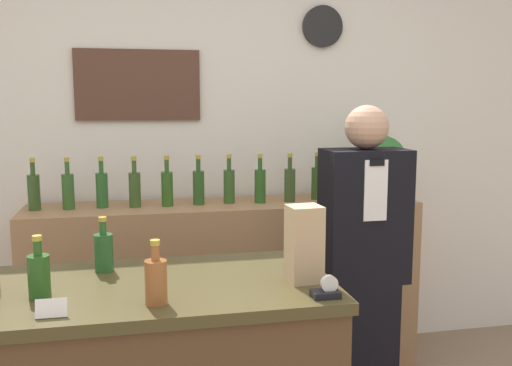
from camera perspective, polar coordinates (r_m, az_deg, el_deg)
name	(u,v)px	position (r m, az deg, el deg)	size (l,w,h in m)	color
back_wall	(207,140)	(3.49, -4.97, 4.30)	(5.20, 0.09, 2.70)	silver
back_shelf	(226,289)	(3.39, -3.03, -10.50)	(2.22, 0.45, 1.01)	#9E754C
shopkeeper	(363,269)	(2.84, 10.63, -8.44)	(0.40, 0.25, 1.57)	black
potted_plant	(381,164)	(3.50, 12.39, 1.84)	(0.31, 0.31, 0.38)	#9E998E
paper_bag	(304,244)	(2.00, 4.84, -6.07)	(0.12, 0.12, 0.27)	tan
tape_dispenser	(327,290)	(1.88, 7.08, -10.61)	(0.09, 0.06, 0.07)	black
price_card_right	(51,308)	(1.81, -19.79, -11.69)	(0.09, 0.02, 0.06)	white
counter_bottle_1	(39,275)	(1.97, -20.88, -8.56)	(0.07, 0.07, 0.21)	#25531C
counter_bottle_2	(104,251)	(2.20, -14.98, -6.58)	(0.07, 0.07, 0.21)	#235426
counter_bottle_3	(156,280)	(1.82, -9.97, -9.55)	(0.07, 0.07, 0.21)	brown
shelf_bottle_0	(34,191)	(3.26, -21.33, -0.73)	(0.06, 0.06, 0.28)	#2F4B1F
shelf_bottle_1	(68,190)	(3.23, -18.27, -0.66)	(0.06, 0.06, 0.28)	#2E5722
shelf_bottle_2	(102,189)	(3.22, -15.15, -0.54)	(0.06, 0.06, 0.28)	#265824
shelf_bottle_3	(135,188)	(3.20, -12.03, -0.51)	(0.06, 0.06, 0.28)	#344F21
shelf_bottle_4	(167,187)	(3.20, -8.88, -0.43)	(0.06, 0.06, 0.28)	#2C551C
shelf_bottle_5	(199,186)	(3.22, -5.76, -0.30)	(0.06, 0.06, 0.28)	#294E1F
shelf_bottle_6	(229,185)	(3.25, -2.70, -0.19)	(0.06, 0.06, 0.28)	#2F5421
shelf_bottle_7	(260,184)	(3.26, 0.41, -0.15)	(0.06, 0.06, 0.28)	#27561F
shelf_bottle_8	(290,184)	(3.30, 3.39, -0.06)	(0.06, 0.06, 0.28)	#344B23
shelf_bottle_9	(317,182)	(3.39, 6.09, 0.12)	(0.06, 0.06, 0.28)	#2D4B1C
shelf_bottle_10	(345,181)	(3.44, 8.91, 0.19)	(0.06, 0.06, 0.28)	#2E5828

